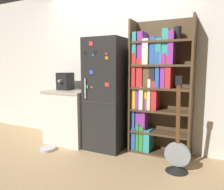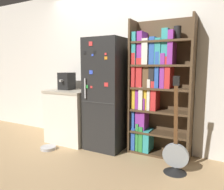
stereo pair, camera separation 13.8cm
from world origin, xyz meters
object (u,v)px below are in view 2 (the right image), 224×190
object	(u,v)px
bookshelf	(155,86)
pet_bowl	(48,148)
guitar	(175,159)
refrigerator	(107,94)
espresso_machine	(67,81)

from	to	relation	value
bookshelf	pet_bowl	world-z (taller)	bookshelf
bookshelf	guitar	distance (m)	1.07
refrigerator	espresso_machine	distance (m)	0.82
guitar	pet_bowl	xyz separation A→B (m)	(-1.93, -0.18, -0.15)
espresso_machine	pet_bowl	bearing A→B (deg)	-86.69
bookshelf	refrigerator	bearing A→B (deg)	-169.41
refrigerator	bookshelf	bearing A→B (deg)	10.59
refrigerator	pet_bowl	world-z (taller)	refrigerator
espresso_machine	pet_bowl	distance (m)	1.15
guitar	refrigerator	bearing A→B (deg)	163.50
pet_bowl	guitar	bearing A→B (deg)	5.46
refrigerator	bookshelf	xyz separation A→B (m)	(0.73, 0.14, 0.16)
espresso_machine	pet_bowl	size ratio (longest dim) A/B	1.23
refrigerator	guitar	xyz separation A→B (m)	(1.17, -0.35, -0.69)
bookshelf	espresso_machine	xyz separation A→B (m)	(-1.53, -0.15, 0.03)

